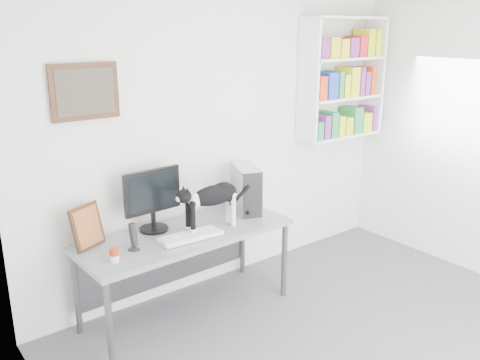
{
  "coord_description": "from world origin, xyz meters",
  "views": [
    {
      "loc": [
        -2.69,
        -1.73,
        2.35
      ],
      "look_at": [
        -0.19,
        1.53,
        1.12
      ],
      "focal_mm": 38.0,
      "sensor_mm": 36.0,
      "label": 1
    }
  ],
  "objects_px": {
    "speaker": "(133,236)",
    "leaning_print": "(87,226)",
    "pc_tower": "(246,189)",
    "cat": "(213,207)",
    "bookshelf": "(343,78)",
    "desk": "(187,273)",
    "soup_can": "(114,255)",
    "monitor": "(152,200)",
    "keyboard": "(190,236)"
  },
  "relations": [
    {
      "from": "speaker",
      "to": "leaning_print",
      "type": "distance_m",
      "value": 0.37
    },
    {
      "from": "pc_tower",
      "to": "cat",
      "type": "distance_m",
      "value": 0.52
    },
    {
      "from": "bookshelf",
      "to": "speaker",
      "type": "xyz_separation_m",
      "value": [
        -2.58,
        -0.3,
        -1.0
      ]
    },
    {
      "from": "desk",
      "to": "leaning_print",
      "type": "height_order",
      "value": "leaning_print"
    },
    {
      "from": "bookshelf",
      "to": "cat",
      "type": "height_order",
      "value": "bookshelf"
    },
    {
      "from": "leaning_print",
      "to": "soup_can",
      "type": "height_order",
      "value": "leaning_print"
    },
    {
      "from": "monitor",
      "to": "soup_can",
      "type": "bearing_deg",
      "value": -147.64
    },
    {
      "from": "desk",
      "to": "keyboard",
      "type": "height_order",
      "value": "keyboard"
    },
    {
      "from": "pc_tower",
      "to": "speaker",
      "type": "bearing_deg",
      "value": -150.07
    },
    {
      "from": "monitor",
      "to": "soup_can",
      "type": "xyz_separation_m",
      "value": [
        -0.51,
        -0.36,
        -0.22
      ]
    },
    {
      "from": "pc_tower",
      "to": "leaning_print",
      "type": "bearing_deg",
      "value": -161.71
    },
    {
      "from": "desk",
      "to": "soup_can",
      "type": "relative_size",
      "value": 17.96
    },
    {
      "from": "pc_tower",
      "to": "keyboard",
      "type": "bearing_deg",
      "value": -140.26
    },
    {
      "from": "speaker",
      "to": "bookshelf",
      "type": "bearing_deg",
      "value": -9.64
    },
    {
      "from": "speaker",
      "to": "leaning_print",
      "type": "bearing_deg",
      "value": 117.29
    },
    {
      "from": "desk",
      "to": "keyboard",
      "type": "bearing_deg",
      "value": -107.77
    },
    {
      "from": "keyboard",
      "to": "cat",
      "type": "distance_m",
      "value": 0.31
    },
    {
      "from": "bookshelf",
      "to": "monitor",
      "type": "xyz_separation_m",
      "value": [
        -2.28,
        -0.05,
        -0.84
      ]
    },
    {
      "from": "pc_tower",
      "to": "soup_can",
      "type": "height_order",
      "value": "pc_tower"
    },
    {
      "from": "keyboard",
      "to": "leaning_print",
      "type": "xyz_separation_m",
      "value": [
        -0.7,
        0.34,
        0.15
      ]
    },
    {
      "from": "keyboard",
      "to": "desk",
      "type": "bearing_deg",
      "value": 76.63
    },
    {
      "from": "desk",
      "to": "keyboard",
      "type": "distance_m",
      "value": 0.41
    },
    {
      "from": "speaker",
      "to": "pc_tower",
      "type": "bearing_deg",
      "value": -8.86
    },
    {
      "from": "bookshelf",
      "to": "cat",
      "type": "relative_size",
      "value": 1.93
    },
    {
      "from": "speaker",
      "to": "monitor",
      "type": "bearing_deg",
      "value": 23.49
    },
    {
      "from": "monitor",
      "to": "keyboard",
      "type": "distance_m",
      "value": 0.44
    },
    {
      "from": "bookshelf",
      "to": "leaning_print",
      "type": "relative_size",
      "value": 3.61
    },
    {
      "from": "monitor",
      "to": "soup_can",
      "type": "relative_size",
      "value": 5.37
    },
    {
      "from": "keyboard",
      "to": "soup_can",
      "type": "xyz_separation_m",
      "value": [
        -0.66,
        -0.03,
        0.03
      ]
    },
    {
      "from": "desk",
      "to": "keyboard",
      "type": "xyz_separation_m",
      "value": [
        -0.04,
        -0.13,
        0.39
      ]
    },
    {
      "from": "soup_can",
      "to": "cat",
      "type": "bearing_deg",
      "value": 4.81
    },
    {
      "from": "desk",
      "to": "speaker",
      "type": "height_order",
      "value": "speaker"
    },
    {
      "from": "keyboard",
      "to": "soup_can",
      "type": "height_order",
      "value": "soup_can"
    },
    {
      "from": "pc_tower",
      "to": "soup_can",
      "type": "relative_size",
      "value": 4.25
    },
    {
      "from": "soup_can",
      "to": "cat",
      "type": "distance_m",
      "value": 0.93
    },
    {
      "from": "bookshelf",
      "to": "leaning_print",
      "type": "height_order",
      "value": "bookshelf"
    },
    {
      "from": "desk",
      "to": "pc_tower",
      "type": "distance_m",
      "value": 0.92
    },
    {
      "from": "keyboard",
      "to": "pc_tower",
      "type": "relative_size",
      "value": 1.21
    },
    {
      "from": "soup_can",
      "to": "monitor",
      "type": "bearing_deg",
      "value": 35.02
    },
    {
      "from": "keyboard",
      "to": "soup_can",
      "type": "distance_m",
      "value": 0.66
    },
    {
      "from": "monitor",
      "to": "keyboard",
      "type": "height_order",
      "value": "monitor"
    },
    {
      "from": "desk",
      "to": "cat",
      "type": "bearing_deg",
      "value": -20.82
    },
    {
      "from": "soup_can",
      "to": "desk",
      "type": "bearing_deg",
      "value": 12.48
    },
    {
      "from": "bookshelf",
      "to": "leaning_print",
      "type": "bearing_deg",
      "value": -179.24
    },
    {
      "from": "cat",
      "to": "speaker",
      "type": "bearing_deg",
      "value": 179.17
    },
    {
      "from": "keyboard",
      "to": "leaning_print",
      "type": "distance_m",
      "value": 0.79
    },
    {
      "from": "pc_tower",
      "to": "speaker",
      "type": "distance_m",
      "value": 1.21
    },
    {
      "from": "keyboard",
      "to": "cat",
      "type": "relative_size",
      "value": 0.8
    },
    {
      "from": "monitor",
      "to": "leaning_print",
      "type": "relative_size",
      "value": 1.55
    },
    {
      "from": "monitor",
      "to": "bookshelf",
      "type": "bearing_deg",
      "value": -1.48
    }
  ]
}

